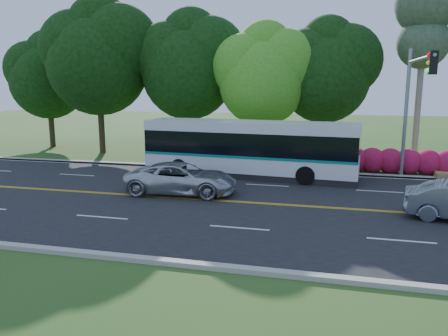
# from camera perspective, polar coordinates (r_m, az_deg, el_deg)

# --- Properties ---
(ground) EXTENTS (120.00, 120.00, 0.00)m
(ground) POSITION_cam_1_polar(r_m,az_deg,el_deg) (19.17, 5.63, -4.70)
(ground) COLOR #26501A
(ground) RESTS_ON ground
(road) EXTENTS (60.00, 14.00, 0.02)m
(road) POSITION_cam_1_polar(r_m,az_deg,el_deg) (19.16, 5.63, -4.67)
(road) COLOR black
(road) RESTS_ON ground
(curb_north) EXTENTS (60.00, 0.30, 0.15)m
(curb_north) POSITION_cam_1_polar(r_m,az_deg,el_deg) (26.06, 7.89, -0.42)
(curb_north) COLOR #AAA499
(curb_north) RESTS_ON ground
(curb_south) EXTENTS (60.00, 0.30, 0.15)m
(curb_south) POSITION_cam_1_polar(r_m,az_deg,el_deg) (12.50, 0.81, -12.97)
(curb_south) COLOR #AAA499
(curb_south) RESTS_ON ground
(grass_verge) EXTENTS (60.00, 4.00, 0.10)m
(grass_verge) POSITION_cam_1_polar(r_m,az_deg,el_deg) (27.88, 8.28, 0.25)
(grass_verge) COLOR #26501A
(grass_verge) RESTS_ON ground
(lane_markings) EXTENTS (57.60, 13.82, 0.00)m
(lane_markings) POSITION_cam_1_polar(r_m,az_deg,el_deg) (19.17, 5.35, -4.62)
(lane_markings) COLOR gold
(lane_markings) RESTS_ON road
(tree_row) EXTENTS (44.70, 9.10, 13.84)m
(tree_row) POSITION_cam_1_polar(r_m,az_deg,el_deg) (31.43, -0.46, 13.78)
(tree_row) COLOR black
(tree_row) RESTS_ON ground
(bougainvillea_hedge) EXTENTS (9.50, 2.25, 1.50)m
(bougainvillea_hedge) POSITION_cam_1_polar(r_m,az_deg,el_deg) (27.21, 23.37, 0.64)
(bougainvillea_hedge) COLOR maroon
(bougainvillea_hedge) RESTS_ON ground
(traffic_signal) EXTENTS (0.42, 6.10, 7.00)m
(traffic_signal) POSITION_cam_1_polar(r_m,az_deg,el_deg) (24.03, 23.51, 8.89)
(traffic_signal) COLOR gray
(traffic_signal) RESTS_ON ground
(transit_bus) EXTENTS (12.00, 3.55, 3.10)m
(transit_bus) POSITION_cam_1_polar(r_m,az_deg,el_deg) (24.49, 3.32, 2.45)
(transit_bus) COLOR white
(transit_bus) RESTS_ON road
(suv) EXTENTS (5.35, 2.67, 1.46)m
(suv) POSITION_cam_1_polar(r_m,az_deg,el_deg) (20.77, -5.56, -1.36)
(suv) COLOR silver
(suv) RESTS_ON road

